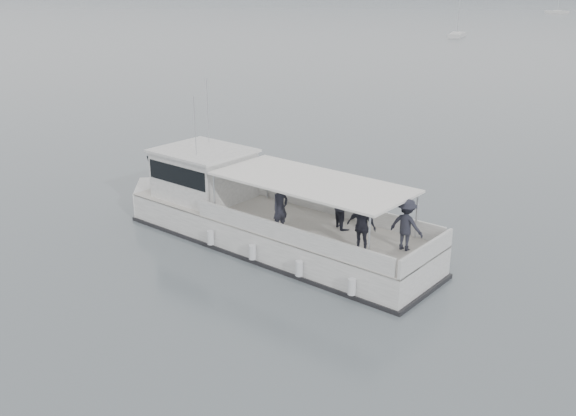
# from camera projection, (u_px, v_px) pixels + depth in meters

# --- Properties ---
(ground) EXTENTS (1400.00, 1400.00, 0.00)m
(ground) POSITION_uv_depth(u_px,v_px,m) (396.00, 256.00, 23.63)
(ground) COLOR #545F62
(ground) RESTS_ON ground
(tour_boat) EXTENTS (14.05, 8.28, 6.08)m
(tour_boat) POSITION_uv_depth(u_px,v_px,m) (251.00, 214.00, 24.89)
(tour_boat) COLOR white
(tour_boat) RESTS_ON ground
(moored_fleet) EXTENTS (417.24, 304.25, 9.47)m
(moored_fleet) POSITION_uv_depth(u_px,v_px,m) (431.00, 7.00, 221.75)
(moored_fleet) COLOR white
(moored_fleet) RESTS_ON ground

